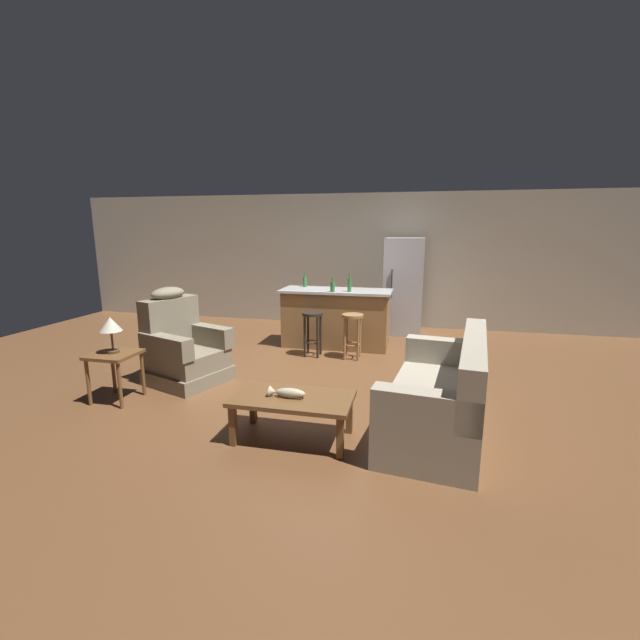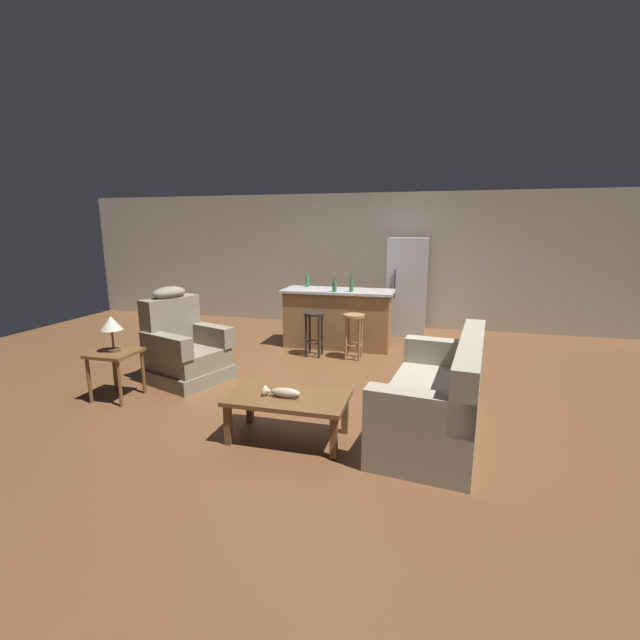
# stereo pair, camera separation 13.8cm
# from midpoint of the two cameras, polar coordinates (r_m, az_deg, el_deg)

# --- Properties ---
(ground_plane) EXTENTS (12.00, 12.00, 0.00)m
(ground_plane) POSITION_cam_midpoint_polar(r_m,az_deg,el_deg) (5.91, -1.13, -6.90)
(ground_plane) COLOR brown
(back_wall) EXTENTS (12.00, 0.05, 2.60)m
(back_wall) POSITION_cam_midpoint_polar(r_m,az_deg,el_deg) (8.67, 3.99, 7.95)
(back_wall) COLOR #A89E89
(back_wall) RESTS_ON ground_plane
(coffee_table) EXTENTS (1.10, 0.60, 0.42)m
(coffee_table) POSITION_cam_midpoint_polar(r_m,az_deg,el_deg) (4.01, -4.67, -10.86)
(coffee_table) COLOR brown
(coffee_table) RESTS_ON ground_plane
(fish_figurine) EXTENTS (0.34, 0.10, 0.10)m
(fish_figurine) POSITION_cam_midpoint_polar(r_m,az_deg,el_deg) (3.95, -5.44, -9.66)
(fish_figurine) COLOR #4C3823
(fish_figurine) RESTS_ON coffee_table
(couch) EXTENTS (1.07, 1.99, 0.94)m
(couch) POSITION_cam_midpoint_polar(r_m,az_deg,el_deg) (4.31, 15.10, -9.87)
(couch) COLOR #9E937F
(couch) RESTS_ON ground_plane
(recliner_near_lamp) EXTENTS (1.07, 1.07, 1.20)m
(recliner_near_lamp) POSITION_cam_midpoint_polar(r_m,az_deg,el_deg) (5.75, -18.45, -3.68)
(recliner_near_lamp) COLOR #756B56
(recliner_near_lamp) RESTS_ON ground_plane
(end_table) EXTENTS (0.48, 0.48, 0.56)m
(end_table) POSITION_cam_midpoint_polar(r_m,az_deg,el_deg) (5.38, -26.37, -4.96)
(end_table) COLOR brown
(end_table) RESTS_ON ground_plane
(table_lamp) EXTENTS (0.24, 0.24, 0.41)m
(table_lamp) POSITION_cam_midpoint_polar(r_m,az_deg,el_deg) (5.29, -26.82, -0.72)
(table_lamp) COLOR #4C3823
(table_lamp) RESTS_ON end_table
(kitchen_island) EXTENTS (1.80, 0.70, 0.95)m
(kitchen_island) POSITION_cam_midpoint_polar(r_m,az_deg,el_deg) (7.05, 1.57, 0.27)
(kitchen_island) COLOR olive
(kitchen_island) RESTS_ON ground_plane
(bar_stool_left) EXTENTS (0.32, 0.32, 0.68)m
(bar_stool_left) POSITION_cam_midpoint_polar(r_m,az_deg,el_deg) (6.51, -1.59, -0.79)
(bar_stool_left) COLOR black
(bar_stool_left) RESTS_ON ground_plane
(bar_stool_right) EXTENTS (0.32, 0.32, 0.68)m
(bar_stool_right) POSITION_cam_midpoint_polar(r_m,az_deg,el_deg) (6.38, 3.75, -1.07)
(bar_stool_right) COLOR olive
(bar_stool_right) RESTS_ON ground_plane
(refrigerator) EXTENTS (0.70, 0.69, 1.76)m
(refrigerator) POSITION_cam_midpoint_polar(r_m,az_deg,el_deg) (8.04, 10.56, 4.44)
(refrigerator) COLOR #B7B7BC
(refrigerator) RESTS_ON ground_plane
(bottle_tall_green) EXTENTS (0.06, 0.06, 0.24)m
(bottle_tall_green) POSITION_cam_midpoint_polar(r_m,az_deg,el_deg) (7.30, -2.59, 5.15)
(bottle_tall_green) COLOR #2D6B38
(bottle_tall_green) RESTS_ON kitchen_island
(bottle_short_amber) EXTENTS (0.06, 0.06, 0.29)m
(bottle_short_amber) POSITION_cam_midpoint_polar(r_m,az_deg,el_deg) (6.74, 3.36, 4.72)
(bottle_short_amber) COLOR #2D6B38
(bottle_short_amber) RESTS_ON kitchen_island
(bottle_wine_dark) EXTENTS (0.07, 0.07, 0.22)m
(bottle_wine_dark) POSITION_cam_midpoint_polar(r_m,az_deg,el_deg) (6.71, 1.10, 4.49)
(bottle_wine_dark) COLOR #2D6B38
(bottle_wine_dark) RESTS_ON kitchen_island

